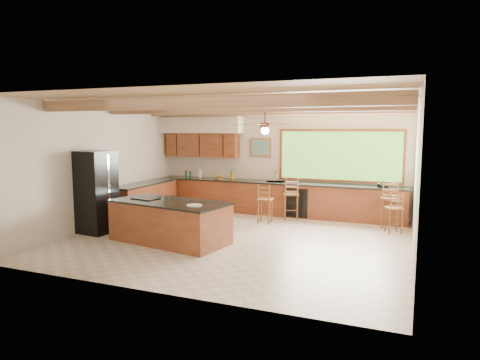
% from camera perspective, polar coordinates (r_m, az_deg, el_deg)
% --- Properties ---
extents(ground, '(7.20, 7.20, 0.00)m').
position_cam_1_polar(ground, '(9.43, -0.63, -7.88)').
color(ground, beige).
rests_on(ground, ground).
extents(room_shell, '(7.27, 6.54, 3.02)m').
position_cam_1_polar(room_shell, '(9.79, -0.09, 5.78)').
color(room_shell, beige).
rests_on(room_shell, ground).
extents(counter_run, '(7.12, 3.10, 1.26)m').
position_cam_1_polar(counter_run, '(11.92, 0.38, -2.44)').
color(counter_run, brown).
rests_on(counter_run, ground).
extents(island, '(2.69, 1.60, 0.90)m').
position_cam_1_polar(island, '(9.24, -9.34, -5.48)').
color(island, brown).
rests_on(island, ground).
extents(refrigerator, '(0.81, 0.79, 1.90)m').
position_cam_1_polar(refrigerator, '(10.40, -18.63, -1.52)').
color(refrigerator, black).
rests_on(refrigerator, ground).
extents(bar_stool_a, '(0.39, 0.39, 1.01)m').
position_cam_1_polar(bar_stool_a, '(10.81, 3.28, -2.70)').
color(bar_stool_a, brown).
rests_on(bar_stool_a, ground).
extents(bar_stool_b, '(0.51, 0.51, 1.12)m').
position_cam_1_polar(bar_stool_b, '(11.34, 6.72, -1.97)').
color(bar_stool_b, brown).
rests_on(bar_stool_b, ground).
extents(bar_stool_c, '(0.47, 0.47, 1.18)m').
position_cam_1_polar(bar_stool_c, '(10.95, 19.29, -2.45)').
color(bar_stool_c, brown).
rests_on(bar_stool_c, ground).
extents(bar_stool_d, '(0.45, 0.45, 0.97)m').
position_cam_1_polar(bar_stool_d, '(10.41, 19.84, -3.63)').
color(bar_stool_d, brown).
rests_on(bar_stool_d, ground).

